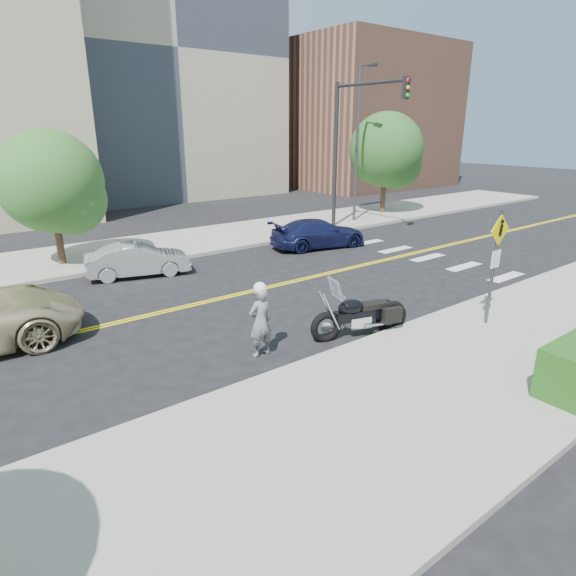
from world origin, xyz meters
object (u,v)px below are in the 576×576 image
(parked_car_silver, at_px, (138,260))
(motorcycle, at_px, (361,306))
(pedestrian_sign, at_px, (495,257))
(parked_car_blue, at_px, (318,233))
(motorcyclist, at_px, (261,320))

(parked_car_silver, bearing_deg, motorcycle, -147.88)
(motorcycle, height_order, parked_car_silver, motorcycle)
(pedestrian_sign, distance_m, motorcycle, 3.63)
(motorcycle, bearing_deg, parked_car_blue, 71.72)
(parked_car_blue, bearing_deg, motorcyclist, 143.89)
(pedestrian_sign, relative_size, motorcycle, 1.14)
(pedestrian_sign, height_order, parked_car_blue, pedestrian_sign)
(motorcycle, xyz_separation_m, parked_car_blue, (5.41, 7.90, -0.17))
(motorcycle, bearing_deg, pedestrian_sign, -13.69)
(pedestrian_sign, distance_m, motorcyclist, 6.19)
(motorcyclist, bearing_deg, pedestrian_sign, 155.69)
(parked_car_silver, relative_size, parked_car_blue, 0.83)
(motorcycle, relative_size, parked_car_blue, 0.61)
(motorcyclist, height_order, motorcycle, motorcyclist)
(motorcyclist, relative_size, parked_car_blue, 0.42)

